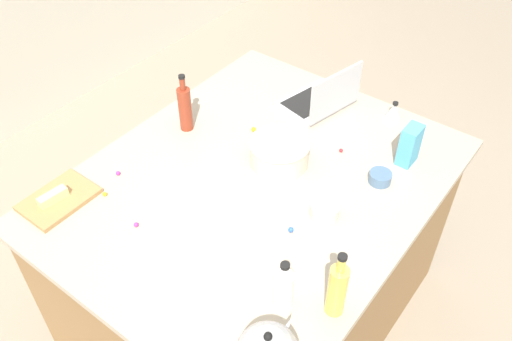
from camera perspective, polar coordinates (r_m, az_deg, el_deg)
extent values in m
plane|color=gray|center=(2.79, 0.00, -14.54)|extent=(12.00, 12.00, 0.00)
cube|color=olive|center=(2.43, 0.00, -8.96)|extent=(1.48, 1.17, 0.87)
cube|color=tan|center=(2.10, 0.00, -1.31)|extent=(1.54, 1.23, 0.03)
cube|color=#B7B7BC|center=(2.49, 6.22, 7.16)|extent=(0.35, 0.28, 0.02)
cube|color=black|center=(2.49, 6.08, 7.46)|extent=(0.30, 0.21, 0.00)
cube|color=#B7B7BC|center=(2.37, 8.40, 8.05)|extent=(0.30, 0.07, 0.20)
cube|color=silver|center=(2.37, 8.29, 8.12)|extent=(0.26, 0.06, 0.18)
cylinder|color=beige|center=(2.14, 2.47, 1.86)|extent=(0.23, 0.23, 0.10)
cylinder|color=black|center=(2.13, 2.47, 1.96)|extent=(0.19, 0.19, 0.09)
torus|color=beige|center=(2.10, 2.50, 2.88)|extent=(0.24, 0.24, 0.01)
cylinder|color=white|center=(1.67, 2.93, -12.46)|extent=(0.06, 0.06, 0.15)
cylinder|color=white|center=(1.60, 3.04, -10.53)|extent=(0.03, 0.03, 0.04)
cylinder|color=black|center=(1.57, 3.08, -9.95)|extent=(0.03, 0.03, 0.01)
cylinder|color=maroon|center=(2.30, -7.45, 6.39)|extent=(0.06, 0.06, 0.20)
cylinder|color=maroon|center=(2.23, -7.74, 9.00)|extent=(0.02, 0.02, 0.06)
cylinder|color=black|center=(2.21, -7.82, 9.73)|extent=(0.03, 0.03, 0.01)
cylinder|color=#DBC64C|center=(1.66, 8.48, -12.39)|extent=(0.06, 0.06, 0.19)
cylinder|color=#DBC64C|center=(1.56, 8.95, -9.75)|extent=(0.02, 0.02, 0.05)
cylinder|color=black|center=(1.53, 9.08, -8.98)|extent=(0.03, 0.03, 0.01)
cone|color=#ADADB2|center=(1.57, 3.15, -16.27)|extent=(0.08, 0.03, 0.07)
sphere|color=black|center=(1.47, 1.27, -17.04)|extent=(0.02, 0.02, 0.02)
cube|color=#AD7F4C|center=(2.13, -20.01, -2.85)|extent=(0.26, 0.19, 0.02)
cube|color=#F4E58C|center=(2.11, -20.55, -2.61)|extent=(0.11, 0.05, 0.04)
cylinder|color=beige|center=(1.96, 7.19, -4.24)|extent=(0.10, 0.10, 0.05)
cylinder|color=slate|center=(2.12, 12.90, -0.72)|extent=(0.09, 0.09, 0.04)
cone|color=#B2B2B7|center=(2.45, 14.30, 6.14)|extent=(0.07, 0.07, 0.07)
cylinder|color=black|center=(2.43, 14.44, 6.84)|extent=(0.02, 0.02, 0.01)
cube|color=#4CA5CC|center=(2.20, 15.84, 2.59)|extent=(0.09, 0.06, 0.17)
sphere|color=yellow|center=(1.68, -0.01, -15.98)|extent=(0.02, 0.02, 0.02)
sphere|color=#CC3399|center=(1.97, -12.48, -5.57)|extent=(0.02, 0.02, 0.02)
sphere|color=blue|center=(1.91, 3.69, -6.22)|extent=(0.02, 0.02, 0.02)
sphere|color=yellow|center=(2.10, -15.60, -2.41)|extent=(0.02, 0.02, 0.02)
sphere|color=red|center=(2.24, 8.92, 2.10)|extent=(0.02, 0.02, 0.02)
sphere|color=green|center=(1.65, 0.92, -17.39)|extent=(0.02, 0.02, 0.02)
sphere|color=yellow|center=(2.31, -0.26, 4.34)|extent=(0.02, 0.02, 0.02)
sphere|color=#CC3399|center=(2.17, -14.29, -0.28)|extent=(0.02, 0.02, 0.02)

